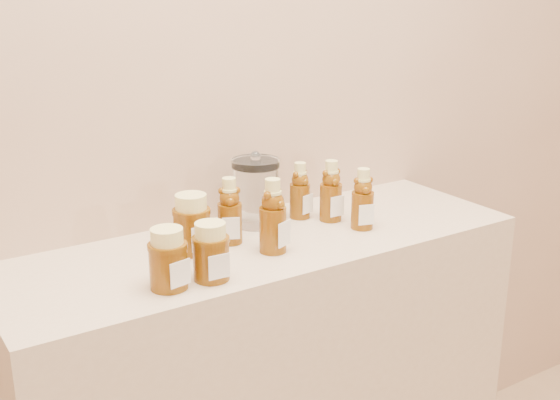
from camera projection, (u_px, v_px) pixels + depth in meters
wall_back at (219, 30)px, 1.60m from camera, size 3.50×0.02×2.70m
bear_bottle_back_left at (230, 206)px, 1.54m from camera, size 0.08×0.08×0.17m
bear_bottle_back_mid at (300, 187)px, 1.70m from camera, size 0.06×0.06×0.16m
bear_bottle_back_right at (331, 187)px, 1.68m from camera, size 0.06×0.06×0.17m
bear_bottle_front_left at (273, 211)px, 1.49m from camera, size 0.08×0.08×0.18m
bear_bottle_front_right at (363, 195)px, 1.63m from camera, size 0.07×0.07×0.16m
honey_jar_left at (168, 259)px, 1.32m from camera, size 0.09×0.09×0.12m
honey_jar_back at (192, 224)px, 1.49m from camera, size 0.09×0.09×0.13m
honey_jar_front at (211, 251)px, 1.36m from camera, size 0.08×0.08×0.12m
glass_canister at (256, 189)px, 1.65m from camera, size 0.14×0.14×0.17m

